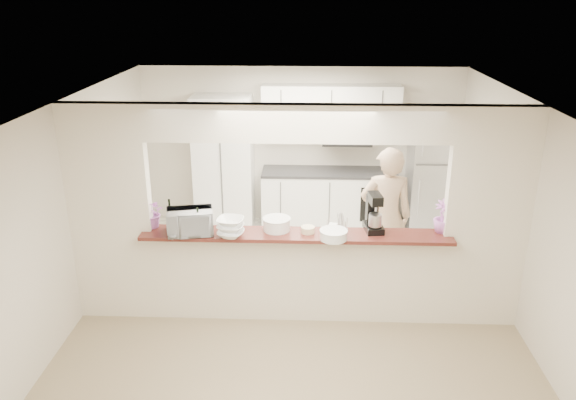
# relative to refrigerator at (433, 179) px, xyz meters

# --- Properties ---
(floor) EXTENTS (6.00, 6.00, 0.00)m
(floor) POSITION_rel_refrigerator_xyz_m (-2.05, -2.65, -0.85)
(floor) COLOR gray
(floor) RESTS_ON ground
(tile_overlay) EXTENTS (5.00, 2.90, 0.01)m
(tile_overlay) POSITION_rel_refrigerator_xyz_m (-2.05, -1.10, -0.84)
(tile_overlay) COLOR silver
(tile_overlay) RESTS_ON floor
(partition) EXTENTS (5.00, 0.15, 2.50)m
(partition) POSITION_rel_refrigerator_xyz_m (-2.05, -2.65, 0.63)
(partition) COLOR white
(partition) RESTS_ON floor
(bar_counter) EXTENTS (3.40, 0.38, 1.09)m
(bar_counter) POSITION_rel_refrigerator_xyz_m (-2.05, -2.65, -0.27)
(bar_counter) COLOR white
(bar_counter) RESTS_ON floor
(kitchen_cabinets) EXTENTS (3.15, 0.62, 2.25)m
(kitchen_cabinets) POSITION_rel_refrigerator_xyz_m (-2.24, 0.07, 0.12)
(kitchen_cabinets) COLOR white
(kitchen_cabinets) RESTS_ON floor
(refrigerator) EXTENTS (0.75, 0.70, 1.70)m
(refrigerator) POSITION_rel_refrigerator_xyz_m (0.00, 0.00, 0.00)
(refrigerator) COLOR #BABABF
(refrigerator) RESTS_ON floor
(flower_left) EXTENTS (0.39, 0.37, 0.35)m
(flower_left) POSITION_rel_refrigerator_xyz_m (-3.65, -2.60, 0.41)
(flower_left) COLOR #CC6CAB
(flower_left) RESTS_ON bar_counter
(wine_bottle_a) EXTENTS (0.06, 0.06, 0.32)m
(wine_bottle_a) POSITION_rel_refrigerator_xyz_m (-3.10, -2.80, 0.37)
(wine_bottle_a) COLOR black
(wine_bottle_a) RESTS_ON bar_counter
(wine_bottle_b) EXTENTS (0.07, 0.07, 0.34)m
(wine_bottle_b) POSITION_rel_refrigerator_xyz_m (-3.45, -2.61, 0.37)
(wine_bottle_b) COLOR black
(wine_bottle_b) RESTS_ON bar_counter
(toaster_oven) EXTENTS (0.55, 0.43, 0.27)m
(toaster_oven) POSITION_rel_refrigerator_xyz_m (-3.20, -2.75, 0.38)
(toaster_oven) COLOR #BCBCC1
(toaster_oven) RESTS_ON bar_counter
(serving_bowls) EXTENTS (0.33, 0.33, 0.21)m
(serving_bowls) POSITION_rel_refrigerator_xyz_m (-2.75, -2.82, 0.34)
(serving_bowls) COLOR white
(serving_bowls) RESTS_ON bar_counter
(plate_stack_a) EXTENTS (0.31, 0.31, 0.14)m
(plate_stack_a) POSITION_rel_refrigerator_xyz_m (-2.27, -2.62, 0.31)
(plate_stack_a) COLOR white
(plate_stack_a) RESTS_ON bar_counter
(plate_stack_b) EXTENTS (0.30, 0.30, 0.10)m
(plate_stack_b) POSITION_rel_refrigerator_xyz_m (-1.65, -2.84, 0.29)
(plate_stack_b) COLOR white
(plate_stack_b) RESTS_ON bar_counter
(red_bowl) EXTENTS (0.13, 0.13, 0.06)m
(red_bowl) POSITION_rel_refrigerator_xyz_m (-2.20, -2.57, 0.27)
(red_bowl) COLOR maroon
(red_bowl) RESTS_ON bar_counter
(tan_bowl) EXTENTS (0.15, 0.15, 0.07)m
(tan_bowl) POSITION_rel_refrigerator_xyz_m (-1.92, -2.68, 0.28)
(tan_bowl) COLOR beige
(tan_bowl) RESTS_ON bar_counter
(utensil_caddy) EXTENTS (0.24, 0.17, 0.20)m
(utensil_caddy) POSITION_rel_refrigerator_xyz_m (-1.60, -2.60, 0.33)
(utensil_caddy) COLOR silver
(utensil_caddy) RESTS_ON bar_counter
(stand_mixer) EXTENTS (0.22, 0.32, 0.43)m
(stand_mixer) POSITION_rel_refrigerator_xyz_m (-1.20, -2.59, 0.43)
(stand_mixer) COLOR black
(stand_mixer) RESTS_ON bar_counter
(flower_right) EXTENTS (0.22, 0.22, 0.37)m
(flower_right) POSITION_rel_refrigerator_xyz_m (-0.45, -2.60, 0.42)
(flower_right) COLOR #C369BD
(flower_right) RESTS_ON bar_counter
(person) EXTENTS (0.68, 0.46, 1.81)m
(person) POSITION_rel_refrigerator_xyz_m (-0.95, -1.76, 0.05)
(person) COLOR tan
(person) RESTS_ON floor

